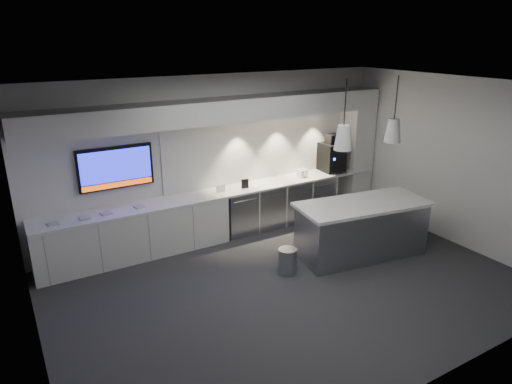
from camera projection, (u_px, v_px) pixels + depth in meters
floor at (290, 285)px, 7.05m from camera, size 7.00×7.00×0.00m
ceiling at (296, 88)px, 6.06m from camera, size 7.00×7.00×0.00m
wall_back at (217, 156)px, 8.59m from camera, size 7.00×0.00×7.00m
wall_front at (437, 266)px, 4.52m from camera, size 7.00×0.00×7.00m
wall_left at (24, 249)px, 4.88m from camera, size 0.00×7.00×7.00m
wall_right at (452, 161)px, 8.23m from camera, size 0.00×7.00×7.00m
back_counter at (226, 192)px, 8.53m from camera, size 6.80×0.65×0.04m
left_base_cabinets at (135, 233)px, 7.84m from camera, size 3.30×0.63×0.86m
fridge_unit_a at (238, 212)px, 8.80m from camera, size 0.60×0.61×0.85m
fridge_unit_b at (265, 206)px, 9.10m from camera, size 0.60×0.61×0.85m
fridge_unit_c at (291, 200)px, 9.40m from camera, size 0.60×0.61×0.85m
fridge_unit_d at (316, 195)px, 9.70m from camera, size 0.60×0.61×0.85m
backsplash at (271, 146)px, 9.13m from camera, size 4.60×0.03×1.30m
soffit at (223, 110)px, 8.05m from camera, size 6.90×0.60×0.40m
column at (356, 149)px, 9.94m from camera, size 0.55×0.55×2.60m
wall_tv at (116, 168)px, 7.62m from camera, size 1.25×0.07×0.72m
island at (361, 229)px, 7.88m from camera, size 2.39×1.30×0.97m
bin at (287, 261)px, 7.35m from camera, size 0.39×0.39×0.42m
coffee_machine at (332, 156)px, 9.65m from camera, size 0.47×0.63×0.79m
sign_black at (245, 184)px, 8.62m from camera, size 0.14×0.05×0.18m
sign_white at (221, 189)px, 8.41m from camera, size 0.18×0.03×0.14m
cup_cluster at (302, 173)px, 9.31m from camera, size 0.19×0.19×0.16m
tray_a at (53, 224)px, 7.00m from camera, size 0.18×0.18×0.02m
tray_b at (85, 218)px, 7.23m from camera, size 0.16×0.16×0.02m
tray_c at (106, 213)px, 7.42m from camera, size 0.19×0.19×0.02m
tray_d at (139, 207)px, 7.70m from camera, size 0.19×0.19×0.02m
pendant_left at (343, 137)px, 7.08m from camera, size 0.28×0.28×1.09m
pendant_right at (393, 130)px, 7.59m from camera, size 0.28×0.28×1.09m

